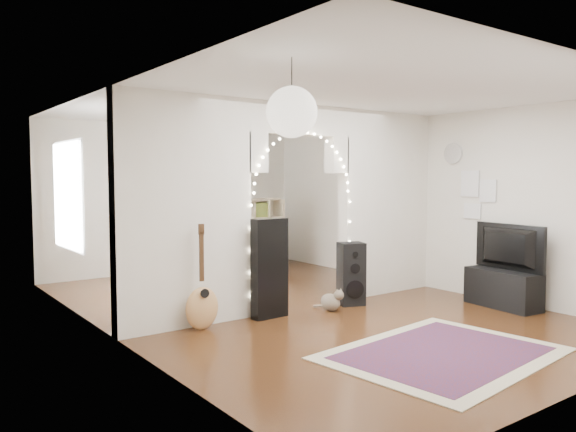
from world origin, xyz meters
TOP-DOWN VIEW (x-y plane):
  - floor at (0.00, 0.00)m, footprint 7.50×7.50m
  - ceiling at (0.00, 0.00)m, footprint 5.00×7.50m
  - wall_back at (0.00, 3.75)m, footprint 5.00×0.02m
  - wall_left at (-2.50, 0.00)m, footprint 0.02×7.50m
  - wall_right at (2.50, 0.00)m, footprint 0.02×7.50m
  - divider_wall at (0.00, 0.00)m, footprint 5.00×0.20m
  - fairy_lights at (0.00, -0.13)m, footprint 1.64×0.04m
  - window at (-2.47, 1.80)m, footprint 0.04×1.20m
  - wall_clock at (2.48, -0.60)m, footprint 0.03×0.31m
  - picture_frames at (2.48, -1.00)m, footprint 0.02×0.50m
  - paper_lantern at (-1.90, -2.40)m, footprint 0.40×0.40m
  - ceiling_fan at (0.00, 2.00)m, footprint 1.10×1.10m
  - area_rug at (-0.07, -2.46)m, footprint 2.44×1.95m
  - guitar_case at (-0.63, -0.25)m, footprint 0.48×0.18m
  - acoustic_guitar at (-1.57, -0.25)m, footprint 0.42×0.16m
  - tabby_cat at (0.21, -0.45)m, footprint 0.27×0.48m
  - floor_speaker at (0.67, -0.33)m, footprint 0.41×0.39m
  - media_console at (2.20, -1.65)m, footprint 0.51×1.04m
  - tv at (2.20, -1.65)m, footprint 0.26×1.08m
  - bookcase at (0.94, 2.64)m, footprint 1.35×0.66m
  - dining_table at (0.97, 3.30)m, footprint 1.31×0.99m
  - flower_vase at (0.97, 3.30)m, footprint 0.21×0.21m
  - dining_chair_left at (0.13, 2.98)m, footprint 0.79×0.80m
  - dining_chair_right at (0.81, 2.65)m, footprint 0.69×0.70m

SIDE VIEW (x-z plane):
  - floor at x=0.00m, z-range 0.00..0.00m
  - area_rug at x=-0.07m, z-range 0.00..0.02m
  - tabby_cat at x=0.21m, z-range -0.03..0.28m
  - media_console at x=2.20m, z-range 0.00..0.50m
  - dining_chair_right at x=0.81m, z-range 0.00..0.51m
  - dining_chair_left at x=0.13m, z-range 0.00..0.57m
  - floor_speaker at x=0.67m, z-range 0.00..0.85m
  - acoustic_guitar at x=-1.57m, z-range -0.07..0.97m
  - guitar_case at x=-0.63m, z-range 0.00..1.24m
  - bookcase at x=0.94m, z-range 0.00..1.35m
  - dining_table at x=0.97m, z-range 0.30..1.06m
  - tv at x=2.20m, z-range 0.50..1.12m
  - flower_vase at x=0.97m, z-range 0.76..0.95m
  - wall_back at x=0.00m, z-range 0.00..2.70m
  - wall_left at x=-2.50m, z-range 0.00..2.70m
  - wall_right at x=2.50m, z-range 0.00..2.70m
  - divider_wall at x=0.00m, z-range 0.07..2.77m
  - window at x=-2.47m, z-range 0.80..2.20m
  - picture_frames at x=2.48m, z-range 1.15..1.85m
  - fairy_lights at x=0.00m, z-range 0.75..2.35m
  - wall_clock at x=2.48m, z-range 1.95..2.25m
  - paper_lantern at x=-1.90m, z-range 2.05..2.45m
  - ceiling_fan at x=0.00m, z-range 2.25..2.55m
  - ceiling at x=0.00m, z-range 2.69..2.71m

